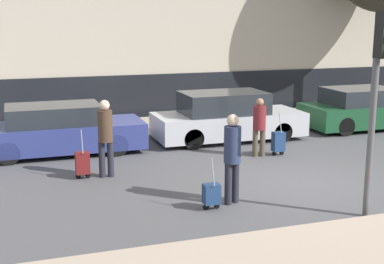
{
  "coord_description": "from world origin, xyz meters",
  "views": [
    {
      "loc": [
        -6.07,
        -10.25,
        3.68
      ],
      "look_at": [
        -2.0,
        1.8,
        0.95
      ],
      "focal_mm": 50.0,
      "sensor_mm": 36.0,
      "label": 1
    }
  ],
  "objects_px": {
    "pedestrian_left": "(105,133)",
    "trolley_center": "(211,194)",
    "trolley_left": "(83,163)",
    "pedestrian_right": "(259,124)",
    "parked_car_2": "(362,109)",
    "traffic_light": "(379,74)",
    "parked_car_0": "(59,131)",
    "parked_car_1": "(227,118)",
    "pedestrian_center": "(232,153)",
    "trolley_right": "(278,142)"
  },
  "relations": [
    {
      "from": "parked_car_1",
      "to": "parked_car_2",
      "type": "height_order",
      "value": "parked_car_1"
    },
    {
      "from": "parked_car_0",
      "to": "trolley_center",
      "type": "distance_m",
      "value": 5.98
    },
    {
      "from": "trolley_center",
      "to": "pedestrian_center",
      "type": "bearing_deg",
      "value": 21.44
    },
    {
      "from": "trolley_center",
      "to": "trolley_right",
      "type": "height_order",
      "value": "trolley_right"
    },
    {
      "from": "parked_car_1",
      "to": "parked_car_2",
      "type": "relative_size",
      "value": 1.12
    },
    {
      "from": "parked_car_1",
      "to": "pedestrian_left",
      "type": "xyz_separation_m",
      "value": [
        -4.16,
        -2.71,
        0.36
      ]
    },
    {
      "from": "trolley_left",
      "to": "pedestrian_center",
      "type": "xyz_separation_m",
      "value": [
        2.63,
        -2.67,
        0.67
      ]
    },
    {
      "from": "parked_car_0",
      "to": "parked_car_2",
      "type": "bearing_deg",
      "value": 1.43
    },
    {
      "from": "pedestrian_left",
      "to": "trolley_center",
      "type": "height_order",
      "value": "pedestrian_left"
    },
    {
      "from": "trolley_left",
      "to": "trolley_center",
      "type": "bearing_deg",
      "value": -53.63
    },
    {
      "from": "parked_car_2",
      "to": "trolley_right",
      "type": "height_order",
      "value": "parked_car_2"
    },
    {
      "from": "pedestrian_left",
      "to": "pedestrian_center",
      "type": "bearing_deg",
      "value": -47.93
    },
    {
      "from": "parked_car_2",
      "to": "pedestrian_left",
      "type": "distance_m",
      "value": 9.6
    },
    {
      "from": "parked_car_2",
      "to": "traffic_light",
      "type": "height_order",
      "value": "traffic_light"
    },
    {
      "from": "pedestrian_left",
      "to": "trolley_center",
      "type": "bearing_deg",
      "value": -57.28
    },
    {
      "from": "trolley_left",
      "to": "pedestrian_center",
      "type": "height_order",
      "value": "pedestrian_center"
    },
    {
      "from": "pedestrian_center",
      "to": "trolley_center",
      "type": "xyz_separation_m",
      "value": [
        -0.51,
        -0.2,
        -0.73
      ]
    },
    {
      "from": "trolley_left",
      "to": "traffic_light",
      "type": "relative_size",
      "value": 0.31
    },
    {
      "from": "parked_car_1",
      "to": "trolley_left",
      "type": "xyz_separation_m",
      "value": [
        -4.71,
        -2.67,
        -0.31
      ]
    },
    {
      "from": "pedestrian_left",
      "to": "traffic_light",
      "type": "relative_size",
      "value": 0.48
    },
    {
      "from": "trolley_right",
      "to": "parked_car_1",
      "type": "bearing_deg",
      "value": 105.49
    },
    {
      "from": "trolley_center",
      "to": "traffic_light",
      "type": "bearing_deg",
      "value": -27.73
    },
    {
      "from": "parked_car_0",
      "to": "pedestrian_right",
      "type": "distance_m",
      "value": 5.47
    },
    {
      "from": "parked_car_2",
      "to": "trolley_right",
      "type": "bearing_deg",
      "value": -151.66
    },
    {
      "from": "parked_car_0",
      "to": "trolley_right",
      "type": "relative_size",
      "value": 3.79
    },
    {
      "from": "parked_car_2",
      "to": "trolley_right",
      "type": "distance_m",
      "value": 4.98
    },
    {
      "from": "parked_car_1",
      "to": "traffic_light",
      "type": "xyz_separation_m",
      "value": [
        0.04,
        -6.93,
        2.01
      ]
    },
    {
      "from": "parked_car_0",
      "to": "pedestrian_left",
      "type": "relative_size",
      "value": 2.46
    },
    {
      "from": "trolley_center",
      "to": "traffic_light",
      "type": "height_order",
      "value": "traffic_light"
    },
    {
      "from": "parked_car_1",
      "to": "trolley_center",
      "type": "height_order",
      "value": "parked_car_1"
    },
    {
      "from": "pedestrian_left",
      "to": "trolley_right",
      "type": "xyz_separation_m",
      "value": [
        4.77,
        0.51,
        -0.67
      ]
    },
    {
      "from": "pedestrian_left",
      "to": "trolley_left",
      "type": "distance_m",
      "value": 0.87
    },
    {
      "from": "parked_car_2",
      "to": "trolley_left",
      "type": "xyz_separation_m",
      "value": [
        -9.7,
        -2.84,
        -0.27
      ]
    },
    {
      "from": "pedestrian_left",
      "to": "trolley_center",
      "type": "xyz_separation_m",
      "value": [
        1.57,
        -2.84,
        -0.74
      ]
    },
    {
      "from": "parked_car_2",
      "to": "trolley_center",
      "type": "relative_size",
      "value": 3.86
    },
    {
      "from": "pedestrian_right",
      "to": "traffic_light",
      "type": "xyz_separation_m",
      "value": [
        -0.02,
        -4.82,
        1.8
      ]
    },
    {
      "from": "trolley_left",
      "to": "pedestrian_right",
      "type": "relative_size",
      "value": 0.74
    },
    {
      "from": "parked_car_2",
      "to": "pedestrian_left",
      "type": "relative_size",
      "value": 2.22
    },
    {
      "from": "parked_car_0",
      "to": "trolley_right",
      "type": "bearing_deg",
      "value": -20.62
    },
    {
      "from": "pedestrian_center",
      "to": "trolley_right",
      "type": "bearing_deg",
      "value": 28.1
    },
    {
      "from": "parked_car_1",
      "to": "pedestrian_right",
      "type": "relative_size",
      "value": 2.87
    },
    {
      "from": "trolley_center",
      "to": "pedestrian_left",
      "type": "bearing_deg",
      "value": 118.92
    },
    {
      "from": "trolley_center",
      "to": "pedestrian_right",
      "type": "height_order",
      "value": "pedestrian_right"
    },
    {
      "from": "parked_car_0",
      "to": "parked_car_2",
      "type": "distance_m",
      "value": 9.99
    },
    {
      "from": "pedestrian_right",
      "to": "trolley_right",
      "type": "relative_size",
      "value": 1.33
    },
    {
      "from": "parked_car_0",
      "to": "pedestrian_left",
      "type": "height_order",
      "value": "pedestrian_left"
    },
    {
      "from": "trolley_center",
      "to": "parked_car_2",
      "type": "bearing_deg",
      "value": 36.98
    },
    {
      "from": "parked_car_0",
      "to": "trolley_left",
      "type": "distance_m",
      "value": 2.62
    },
    {
      "from": "parked_car_0",
      "to": "pedestrian_left",
      "type": "distance_m",
      "value": 2.78
    },
    {
      "from": "trolley_left",
      "to": "parked_car_2",
      "type": "bearing_deg",
      "value": 16.3
    }
  ]
}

